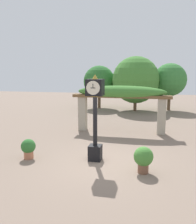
% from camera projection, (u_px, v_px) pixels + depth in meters
% --- Properties ---
extents(ground_plane, '(60.00, 60.00, 0.00)m').
position_uv_depth(ground_plane, '(104.00, 162.00, 9.17)').
color(ground_plane, '#7F6B5B').
extents(pedestal_clock, '(0.62, 0.67, 3.35)m').
position_uv_depth(pedestal_clock, '(95.00, 112.00, 9.05)').
color(pedestal_clock, black).
rests_on(pedestal_clock, ground).
extents(pergola, '(5.60, 1.05, 2.68)m').
position_uv_depth(pergola, '(121.00, 96.00, 13.43)').
color(pergola, '#A89E89').
rests_on(pergola, ground).
extents(potted_plant_near_left, '(0.67, 0.67, 0.92)m').
position_uv_depth(potted_plant_near_left, '(143.00, 158.00, 8.08)').
color(potted_plant_near_left, brown).
rests_on(potted_plant_near_left, ground).
extents(potted_plant_near_right, '(0.58, 0.58, 0.80)m').
position_uv_depth(potted_plant_near_right, '(28.00, 148.00, 9.45)').
color(potted_plant_near_right, '#B26B4C').
rests_on(potted_plant_near_right, ground).
extents(tree_line, '(9.46, 4.54, 4.83)m').
position_uv_depth(tree_line, '(134.00, 80.00, 21.37)').
color(tree_line, brown).
rests_on(tree_line, ground).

